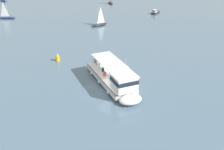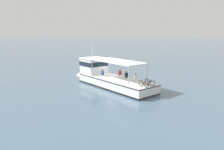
# 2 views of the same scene
# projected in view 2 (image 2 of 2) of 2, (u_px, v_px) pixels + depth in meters

# --- Properties ---
(ground_plane) EXTENTS (400.00, 400.00, 0.00)m
(ground_plane) POSITION_uv_depth(u_px,v_px,m) (111.00, 82.00, 28.70)
(ground_plane) COLOR slate
(ferry_main) EXTENTS (8.07, 12.85, 5.32)m
(ferry_main) POSITION_uv_depth(u_px,v_px,m) (107.00, 77.00, 27.16)
(ferry_main) COLOR white
(ferry_main) RESTS_ON ground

